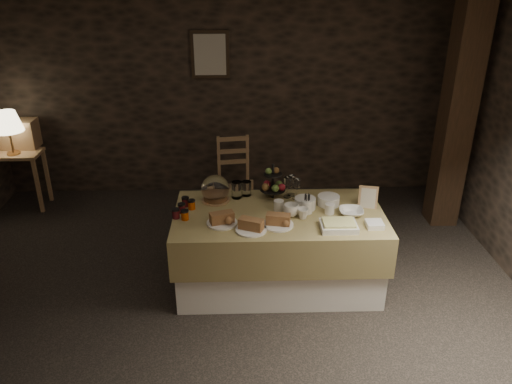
{
  "coord_description": "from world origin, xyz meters",
  "views": [
    {
      "loc": [
        0.2,
        -3.52,
        2.75
      ],
      "look_at": [
        0.32,
        0.2,
        1.02
      ],
      "focal_mm": 35.0,
      "sensor_mm": 36.0,
      "label": 1
    }
  ],
  "objects_px": {
    "table_lamp": "(7,122)",
    "wine_rack": "(19,134)",
    "chair": "(235,177)",
    "console_table": "(14,163)",
    "timber_column": "(458,111)",
    "buffet_table": "(278,243)",
    "fruit_stand": "(273,185)"
  },
  "relations": [
    {
      "from": "table_lamp",
      "to": "wine_rack",
      "type": "relative_size",
      "value": 1.21
    },
    {
      "from": "table_lamp",
      "to": "chair",
      "type": "distance_m",
      "value": 2.67
    },
    {
      "from": "wine_rack",
      "to": "console_table",
      "type": "bearing_deg",
      "value": -105.52
    },
    {
      "from": "wine_rack",
      "to": "timber_column",
      "type": "xyz_separation_m",
      "value": [
        4.95,
        -0.69,
        0.43
      ]
    },
    {
      "from": "buffet_table",
      "to": "timber_column",
      "type": "bearing_deg",
      "value": 30.92
    },
    {
      "from": "console_table",
      "to": "table_lamp",
      "type": "bearing_deg",
      "value": -45.0
    },
    {
      "from": "wine_rack",
      "to": "table_lamp",
      "type": "bearing_deg",
      "value": -90.0
    },
    {
      "from": "timber_column",
      "to": "wine_rack",
      "type": "bearing_deg",
      "value": 172.03
    },
    {
      "from": "table_lamp",
      "to": "timber_column",
      "type": "bearing_deg",
      "value": -5.34
    },
    {
      "from": "buffet_table",
      "to": "table_lamp",
      "type": "height_order",
      "value": "table_lamp"
    },
    {
      "from": "console_table",
      "to": "wine_rack",
      "type": "height_order",
      "value": "wine_rack"
    },
    {
      "from": "console_table",
      "to": "fruit_stand",
      "type": "distance_m",
      "value": 3.31
    },
    {
      "from": "wine_rack",
      "to": "fruit_stand",
      "type": "height_order",
      "value": "fruit_stand"
    },
    {
      "from": "chair",
      "to": "fruit_stand",
      "type": "distance_m",
      "value": 1.46
    },
    {
      "from": "timber_column",
      "to": "chair",
      "type": "bearing_deg",
      "value": 169.35
    },
    {
      "from": "buffet_table",
      "to": "timber_column",
      "type": "relative_size",
      "value": 0.71
    },
    {
      "from": "chair",
      "to": "buffet_table",
      "type": "bearing_deg",
      "value": -83.75
    },
    {
      "from": "table_lamp",
      "to": "fruit_stand",
      "type": "relative_size",
      "value": 1.5
    },
    {
      "from": "console_table",
      "to": "fruit_stand",
      "type": "height_order",
      "value": "fruit_stand"
    },
    {
      "from": "buffet_table",
      "to": "fruit_stand",
      "type": "height_order",
      "value": "fruit_stand"
    },
    {
      "from": "console_table",
      "to": "table_lamp",
      "type": "distance_m",
      "value": 0.52
    },
    {
      "from": "chair",
      "to": "fruit_stand",
      "type": "xyz_separation_m",
      "value": [
        0.37,
        -1.32,
        0.48
      ]
    },
    {
      "from": "buffet_table",
      "to": "chair",
      "type": "height_order",
      "value": "chair"
    },
    {
      "from": "chair",
      "to": "timber_column",
      "type": "xyz_separation_m",
      "value": [
        2.37,
        -0.45,
        0.92
      ]
    },
    {
      "from": "wine_rack",
      "to": "fruit_stand",
      "type": "relative_size",
      "value": 1.24
    },
    {
      "from": "console_table",
      "to": "fruit_stand",
      "type": "bearing_deg",
      "value": -24.93
    },
    {
      "from": "buffet_table",
      "to": "chair",
      "type": "bearing_deg",
      "value": 103.89
    },
    {
      "from": "buffet_table",
      "to": "console_table",
      "type": "distance_m",
      "value": 3.47
    },
    {
      "from": "chair",
      "to": "timber_column",
      "type": "distance_m",
      "value": 2.58
    },
    {
      "from": "timber_column",
      "to": "fruit_stand",
      "type": "height_order",
      "value": "timber_column"
    },
    {
      "from": "console_table",
      "to": "table_lamp",
      "type": "xyz_separation_m",
      "value": [
        0.05,
        -0.05,
        0.51
      ]
    },
    {
      "from": "wine_rack",
      "to": "buffet_table",
      "type": "bearing_deg",
      "value": -32.19
    }
  ]
}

